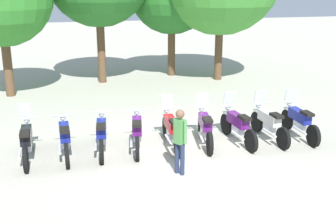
{
  "coord_description": "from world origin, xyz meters",
  "views": [
    {
      "loc": [
        -2.81,
        -10.89,
        4.51
      ],
      "look_at": [
        0.0,
        0.5,
        0.9
      ],
      "focal_mm": 45.71,
      "sensor_mm": 36.0,
      "label": 1
    }
  ],
  "objects_px": {
    "motorcycle_6": "(237,125)",
    "motorcycle_7": "(269,123)",
    "motorcycle_0": "(27,141)",
    "motorcycle_8": "(299,121)",
    "motorcycle_5": "(205,127)",
    "person_0": "(180,137)",
    "motorcycle_1": "(65,138)",
    "motorcycle_3": "(137,132)",
    "motorcycle_2": "(102,134)",
    "motorcycle_4": "(171,129)"
  },
  "relations": [
    {
      "from": "motorcycle_0",
      "to": "motorcycle_2",
      "type": "xyz_separation_m",
      "value": [
        1.95,
        0.06,
        -0.01
      ]
    },
    {
      "from": "motorcycle_0",
      "to": "motorcycle_4",
      "type": "distance_m",
      "value": 3.9
    },
    {
      "from": "motorcycle_7",
      "to": "motorcycle_3",
      "type": "bearing_deg",
      "value": 84.2
    },
    {
      "from": "motorcycle_0",
      "to": "person_0",
      "type": "xyz_separation_m",
      "value": [
        3.65,
        -1.82,
        0.43
      ]
    },
    {
      "from": "motorcycle_0",
      "to": "motorcycle_8",
      "type": "xyz_separation_m",
      "value": [
        7.79,
        -0.19,
        0.0
      ]
    },
    {
      "from": "motorcycle_6",
      "to": "motorcycle_7",
      "type": "bearing_deg",
      "value": -96.07
    },
    {
      "from": "motorcycle_1",
      "to": "motorcycle_7",
      "type": "bearing_deg",
      "value": -93.46
    },
    {
      "from": "motorcycle_4",
      "to": "motorcycle_8",
      "type": "xyz_separation_m",
      "value": [
        3.9,
        -0.19,
        0.0
      ]
    },
    {
      "from": "motorcycle_7",
      "to": "motorcycle_4",
      "type": "bearing_deg",
      "value": 84.07
    },
    {
      "from": "motorcycle_3",
      "to": "person_0",
      "type": "xyz_separation_m",
      "value": [
        0.72,
        -1.86,
        0.45
      ]
    },
    {
      "from": "motorcycle_7",
      "to": "motorcycle_2",
      "type": "bearing_deg",
      "value": 84.59
    },
    {
      "from": "motorcycle_5",
      "to": "motorcycle_6",
      "type": "distance_m",
      "value": 0.97
    },
    {
      "from": "motorcycle_0",
      "to": "motorcycle_2",
      "type": "height_order",
      "value": "motorcycle_0"
    },
    {
      "from": "motorcycle_4",
      "to": "motorcycle_7",
      "type": "distance_m",
      "value": 2.92
    },
    {
      "from": "motorcycle_2",
      "to": "motorcycle_6",
      "type": "height_order",
      "value": "motorcycle_6"
    },
    {
      "from": "motorcycle_1",
      "to": "motorcycle_6",
      "type": "bearing_deg",
      "value": -93.46
    },
    {
      "from": "motorcycle_3",
      "to": "motorcycle_2",
      "type": "bearing_deg",
      "value": 98.49
    },
    {
      "from": "motorcycle_2",
      "to": "motorcycle_5",
      "type": "distance_m",
      "value": 2.93
    },
    {
      "from": "motorcycle_5",
      "to": "motorcycle_8",
      "type": "height_order",
      "value": "same"
    },
    {
      "from": "motorcycle_7",
      "to": "person_0",
      "type": "xyz_separation_m",
      "value": [
        -3.17,
        -1.65,
        0.43
      ]
    },
    {
      "from": "motorcycle_0",
      "to": "motorcycle_4",
      "type": "xyz_separation_m",
      "value": [
        3.9,
        -0.01,
        0.0
      ]
    },
    {
      "from": "motorcycle_1",
      "to": "motorcycle_8",
      "type": "relative_size",
      "value": 1.0
    },
    {
      "from": "motorcycle_6",
      "to": "person_0",
      "type": "height_order",
      "value": "person_0"
    },
    {
      "from": "motorcycle_1",
      "to": "motorcycle_2",
      "type": "relative_size",
      "value": 1.0
    },
    {
      "from": "motorcycle_8",
      "to": "motorcycle_1",
      "type": "bearing_deg",
      "value": 89.6
    },
    {
      "from": "motorcycle_0",
      "to": "person_0",
      "type": "relative_size",
      "value": 1.34
    },
    {
      "from": "motorcycle_1",
      "to": "motorcycle_4",
      "type": "distance_m",
      "value": 2.92
    },
    {
      "from": "motorcycle_5",
      "to": "motorcycle_7",
      "type": "height_order",
      "value": "same"
    },
    {
      "from": "motorcycle_4",
      "to": "person_0",
      "type": "bearing_deg",
      "value": 173.76
    },
    {
      "from": "motorcycle_6",
      "to": "motorcycle_8",
      "type": "relative_size",
      "value": 1.0
    },
    {
      "from": "motorcycle_2",
      "to": "motorcycle_8",
      "type": "distance_m",
      "value": 5.85
    },
    {
      "from": "motorcycle_6",
      "to": "motorcycle_7",
      "type": "relative_size",
      "value": 1.0
    },
    {
      "from": "motorcycle_3",
      "to": "motorcycle_5",
      "type": "height_order",
      "value": "motorcycle_5"
    },
    {
      "from": "motorcycle_0",
      "to": "motorcycle_1",
      "type": "xyz_separation_m",
      "value": [
        0.97,
        0.01,
        -0.01
      ]
    },
    {
      "from": "motorcycle_4",
      "to": "motorcycle_3",
      "type": "bearing_deg",
      "value": 88.96
    },
    {
      "from": "motorcycle_6",
      "to": "motorcycle_7",
      "type": "distance_m",
      "value": 0.98
    },
    {
      "from": "motorcycle_1",
      "to": "motorcycle_7",
      "type": "distance_m",
      "value": 5.85
    },
    {
      "from": "motorcycle_0",
      "to": "motorcycle_7",
      "type": "xyz_separation_m",
      "value": [
        6.82,
        -0.17,
        0.0
      ]
    },
    {
      "from": "motorcycle_1",
      "to": "person_0",
      "type": "height_order",
      "value": "person_0"
    },
    {
      "from": "motorcycle_5",
      "to": "person_0",
      "type": "relative_size",
      "value": 1.33
    },
    {
      "from": "motorcycle_1",
      "to": "motorcycle_8",
      "type": "distance_m",
      "value": 6.82
    },
    {
      "from": "motorcycle_6",
      "to": "motorcycle_8",
      "type": "bearing_deg",
      "value": -95.9
    },
    {
      "from": "motorcycle_1",
      "to": "motorcycle_3",
      "type": "xyz_separation_m",
      "value": [
        1.95,
        0.03,
        0.0
      ]
    },
    {
      "from": "motorcycle_0",
      "to": "motorcycle_7",
      "type": "relative_size",
      "value": 1.0
    },
    {
      "from": "motorcycle_2",
      "to": "motorcycle_7",
      "type": "xyz_separation_m",
      "value": [
        4.87,
        -0.23,
        0.01
      ]
    },
    {
      "from": "motorcycle_0",
      "to": "motorcycle_5",
      "type": "height_order",
      "value": "same"
    },
    {
      "from": "motorcycle_2",
      "to": "motorcycle_3",
      "type": "bearing_deg",
      "value": -85.0
    },
    {
      "from": "motorcycle_5",
      "to": "person_0",
      "type": "xyz_separation_m",
      "value": [
        -1.23,
        -1.76,
        0.43
      ]
    },
    {
      "from": "motorcycle_1",
      "to": "motorcycle_5",
      "type": "height_order",
      "value": "motorcycle_5"
    },
    {
      "from": "motorcycle_8",
      "to": "motorcycle_3",
      "type": "bearing_deg",
      "value": 88.52
    }
  ]
}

